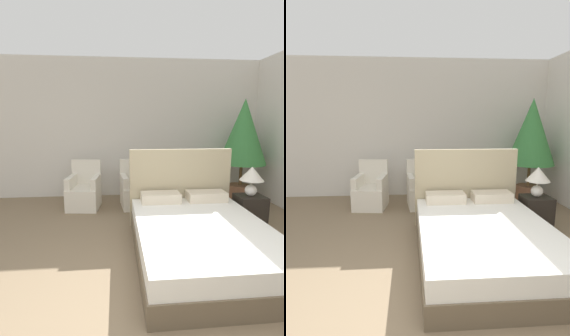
# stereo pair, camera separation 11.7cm
# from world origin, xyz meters

# --- Properties ---
(wall_back) EXTENTS (10.00, 0.06, 2.90)m
(wall_back) POSITION_xyz_m (0.00, 4.02, 1.45)
(wall_back) COLOR silver
(wall_back) RESTS_ON ground_plane
(bed) EXTENTS (1.59, 2.19, 1.20)m
(bed) POSITION_xyz_m (0.84, 1.29, 0.25)
(bed) COLOR brown
(bed) RESTS_ON ground_plane
(armchair_near_window_left) EXTENTS (0.63, 0.68, 0.88)m
(armchair_near_window_left) POSITION_xyz_m (-0.77, 3.20, 0.28)
(armchair_near_window_left) COLOR silver
(armchair_near_window_left) RESTS_ON ground_plane
(armchair_near_window_right) EXTENTS (0.62, 0.67, 0.88)m
(armchair_near_window_right) POSITION_xyz_m (0.22, 3.20, 0.28)
(armchair_near_window_right) COLOR silver
(armchair_near_window_right) RESTS_ON ground_plane
(potted_palm) EXTENTS (0.93, 0.93, 2.06)m
(potted_palm) POSITION_xyz_m (2.38, 3.37, 1.34)
(potted_palm) COLOR brown
(potted_palm) RESTS_ON ground_plane
(nightstand) EXTENTS (0.42, 0.37, 0.50)m
(nightstand) POSITION_xyz_m (1.88, 2.02, 0.25)
(nightstand) COLOR black
(nightstand) RESTS_ON ground_plane
(table_lamp) EXTENTS (0.35, 0.35, 0.45)m
(table_lamp) POSITION_xyz_m (1.88, 2.02, 0.81)
(table_lamp) COLOR white
(table_lamp) RESTS_ON nightstand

